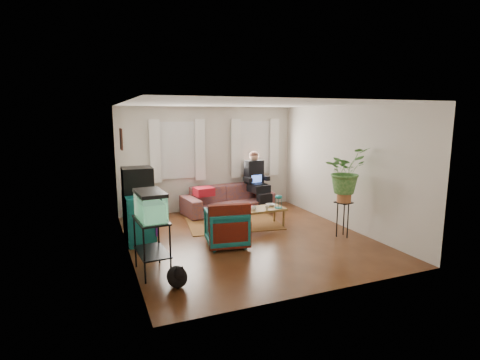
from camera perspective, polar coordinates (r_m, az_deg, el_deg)
name	(u,v)px	position (r m, az deg, el deg)	size (l,w,h in m)	color
floor	(248,238)	(7.48, 1.17, -8.83)	(4.50, 5.00, 0.01)	#4F2B14
ceiling	(248,104)	(7.08, 1.24, 11.52)	(4.50, 5.00, 0.01)	white
wall_back	(209,159)	(9.49, -4.78, 3.20)	(4.50, 0.01, 2.60)	silver
wall_front	(323,200)	(5.01, 12.59, -3.01)	(4.50, 0.01, 2.60)	silver
wall_left	(126,181)	(6.62, -17.00, -0.10)	(0.01, 5.00, 2.60)	silver
wall_right	(344,167)	(8.31, 15.62, 1.92)	(0.01, 5.00, 2.60)	silver
window_left	(177,150)	(9.24, -9.52, 4.48)	(1.08, 0.04, 1.38)	white
window_right	(254,148)	(9.89, 2.19, 4.95)	(1.08, 0.04, 1.38)	white
curtains_left	(178,151)	(9.16, -9.41, 4.44)	(1.36, 0.06, 1.50)	white
curtains_right	(256,148)	(9.82, 2.38, 4.91)	(1.36, 0.06, 1.50)	white
picture_frame	(122,139)	(7.39, -17.59, 5.95)	(0.04, 0.32, 0.40)	#3D2616
area_rug	(232,222)	(8.51, -1.15, -6.44)	(2.00, 1.60, 0.01)	brown
sofa	(228,195)	(9.32, -1.83, -2.24)	(2.26, 0.89, 0.88)	brown
seated_person	(256,183)	(9.66, 2.46, -0.41)	(0.56, 0.69, 1.35)	black
side_table	(147,207)	(8.85, -14.02, -3.98)	(0.44, 0.44, 0.64)	#402518
table_lamp	(146,181)	(8.73, -14.19, -0.17)	(0.33, 0.33, 0.59)	white
dresser	(139,217)	(7.51, -15.20, -5.42)	(0.51, 1.02, 0.92)	#126570
crt_tv	(137,180)	(7.46, -15.38, 0.01)	(0.56, 0.51, 0.49)	black
aquarium_stand	(152,246)	(5.93, -13.25, -9.81)	(0.42, 0.76, 0.85)	black
aquarium	(150,205)	(5.75, -13.51, -3.72)	(0.38, 0.69, 0.45)	#7FD899
black_cat	(177,275)	(5.49, -9.59, -14.02)	(0.28, 0.44, 0.37)	black
armchair	(226,226)	(6.98, -2.08, -6.97)	(0.73, 0.69, 0.75)	#105F64
serape_throw	(230,222)	(6.66, -1.58, -6.38)	(0.76, 0.17, 0.62)	#9E0A0A
coffee_table	(261,217)	(8.17, 3.28, -5.71)	(0.99, 0.54, 0.41)	brown
cup_a	(254,208)	(7.93, 2.13, -4.31)	(0.11, 0.11, 0.09)	white
cup_b	(267,208)	(7.98, 4.12, -4.24)	(0.09, 0.09, 0.08)	beige
bowl	(271,205)	(8.31, 4.68, -3.82)	(0.20, 0.20, 0.05)	white
snack_tray	(247,207)	(8.11, 1.15, -4.17)	(0.31, 0.31, 0.04)	#B21414
birdcage	(279,202)	(8.12, 5.90, -3.28)	(0.16, 0.16, 0.29)	#115B6B
plant_stand	(343,219)	(7.74, 15.41, -5.80)	(0.30, 0.30, 0.71)	black
potted_plant	(345,178)	(7.56, 15.70, 0.36)	(0.81, 0.70, 0.90)	#599947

